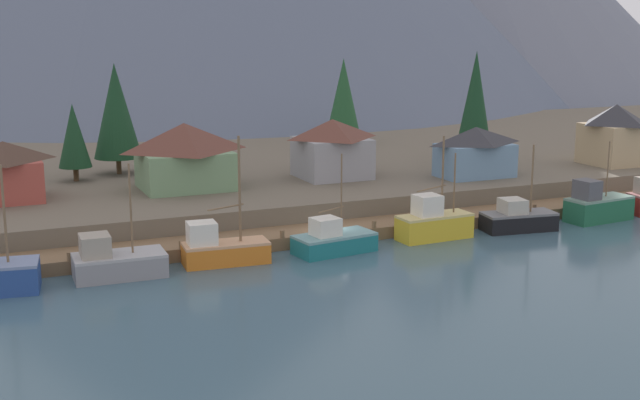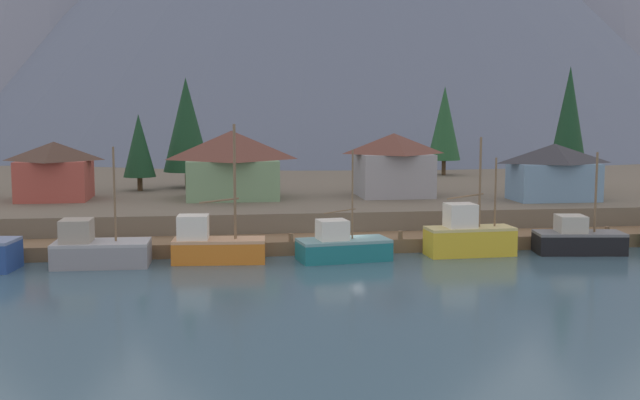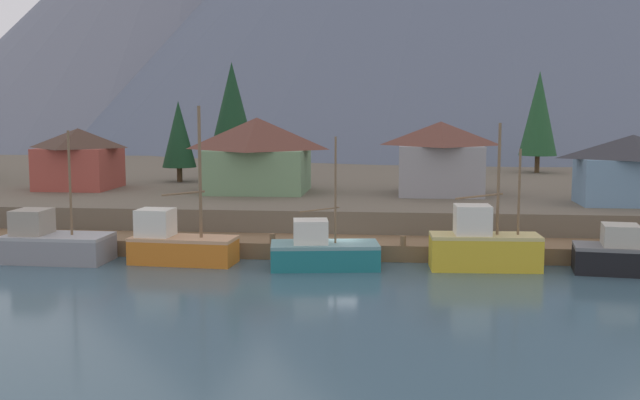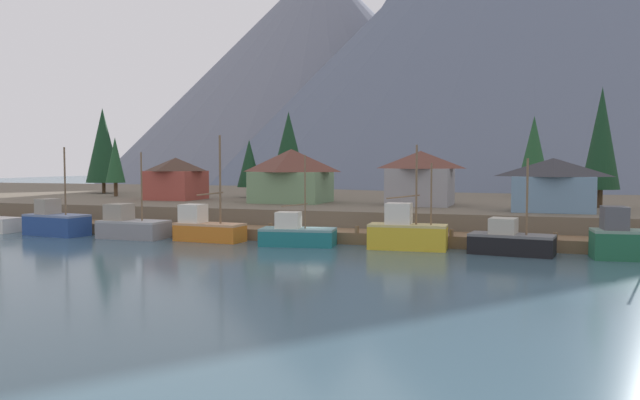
{
  "view_description": "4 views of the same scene",
  "coord_description": "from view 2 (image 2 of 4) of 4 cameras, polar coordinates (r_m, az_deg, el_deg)",
  "views": [
    {
      "loc": [
        -26.31,
        -58.74,
        17.32
      ],
      "look_at": [
        -0.28,
        1.4,
        3.46
      ],
      "focal_mm": 46.94,
      "sensor_mm": 36.0,
      "label": 1
    },
    {
      "loc": [
        -9.57,
        -55.25,
        10.45
      ],
      "look_at": [
        -1.46,
        3.41,
        3.59
      ],
      "focal_mm": 44.37,
      "sensor_mm": 36.0,
      "label": 2
    },
    {
      "loc": [
        3.72,
        -45.8,
        9.32
      ],
      "look_at": [
        -1.21,
        1.72,
        3.54
      ],
      "focal_mm": 43.03,
      "sensor_mm": 36.0,
      "label": 3
    },
    {
      "loc": [
        18.46,
        -53.26,
        7.09
      ],
      "look_at": [
        -0.2,
        2.84,
        3.6
      ],
      "focal_mm": 36.48,
      "sensor_mm": 36.0,
      "label": 4
    }
  ],
  "objects": [
    {
      "name": "fishing_boat_grey",
      "position": [
        54.78,
        -15.73,
        -3.46
      ],
      "size": [
        6.34,
        3.33,
        7.96
      ],
      "rotation": [
        0.0,
        0.0,
        -0.03
      ],
      "color": "gray",
      "rests_on": "ground_plane"
    },
    {
      "name": "conifer_back_right",
      "position": [
        78.59,
        -12.92,
        3.84
      ],
      "size": [
        3.13,
        3.13,
        7.44
      ],
      "color": "#4C3823",
      "rests_on": "shoreline_bank"
    },
    {
      "name": "shoreline_bank",
      "position": [
        88.26,
        -1.61,
        0.62
      ],
      "size": [
        400.0,
        56.0,
        2.5
      ],
      "primitive_type": "cube",
      "color": "#665B4C",
      "rests_on": "ground_plane"
    },
    {
      "name": "house_blue",
      "position": [
        71.61,
        16.51,
        1.99
      ],
      "size": [
        7.51,
        4.52,
        4.93
      ],
      "color": "#6689A8",
      "rests_on": "shoreline_bank"
    },
    {
      "name": "house_red",
      "position": [
        72.87,
        -18.59,
        2.05
      ],
      "size": [
        6.18,
        6.2,
        5.09
      ],
      "color": "#9E4238",
      "rests_on": "shoreline_bank"
    },
    {
      "name": "conifer_near_left",
      "position": [
        80.63,
        -9.62,
        5.37
      ],
      "size": [
        4.73,
        4.73,
        11.05
      ],
      "color": "#4C3823",
      "rests_on": "shoreline_bank"
    },
    {
      "name": "house_grey",
      "position": [
        72.34,
        5.32,
        2.6
      ],
      "size": [
        6.77,
        6.47,
        5.73
      ],
      "color": "gray",
      "rests_on": "shoreline_bank"
    },
    {
      "name": "ground_plane",
      "position": [
        76.64,
        -0.62,
        -1.6
      ],
      "size": [
        400.0,
        400.0,
        1.0
      ],
      "primitive_type": "cube",
      "color": "#3D5B6B"
    },
    {
      "name": "mountain_central_peak",
      "position": [
        182.94,
        -11.08,
        12.02
      ],
      "size": [
        70.8,
        70.8,
        56.14
      ],
      "primitive_type": "cone",
      "color": "slate",
      "rests_on": "ground_plane"
    },
    {
      "name": "mountain_west_peak",
      "position": [
        208.95,
        -19.04,
        13.25
      ],
      "size": [
        141.51,
        141.51,
        71.8
      ],
      "primitive_type": "cone",
      "color": "slate",
      "rests_on": "ground_plane"
    },
    {
      "name": "fishing_boat_orange",
      "position": [
        54.48,
        -7.65,
        -3.25
      ],
      "size": [
        6.43,
        2.93,
        9.42
      ],
      "rotation": [
        0.0,
        0.0,
        -0.08
      ],
      "color": "#CC6B1E",
      "rests_on": "ground_plane"
    },
    {
      "name": "fishing_boat_black",
      "position": [
        60.27,
        18.1,
        -2.71
      ],
      "size": [
        6.54,
        3.4,
        7.35
      ],
      "rotation": [
        0.0,
        0.0,
        -0.13
      ],
      "color": "black",
      "rests_on": "ground_plane"
    },
    {
      "name": "fishing_boat_teal",
      "position": [
        54.77,
        1.59,
        -3.36
      ],
      "size": [
        6.6,
        3.74,
        7.66
      ],
      "rotation": [
        0.0,
        0.0,
        0.14
      ],
      "color": "#196B70",
      "rests_on": "ground_plane"
    },
    {
      "name": "mountain_far_ridge",
      "position": [
        227.99,
        19.96,
        12.63
      ],
      "size": [
        143.61,
        143.61,
        71.82
      ],
      "primitive_type": "cone",
      "color": "slate",
      "rests_on": "ground_plane"
    },
    {
      "name": "conifer_back_left",
      "position": [
        79.9,
        17.52,
        5.56
      ],
      "size": [
        3.68,
        3.68,
        12.01
      ],
      "color": "#4C3823",
      "rests_on": "shoreline_bank"
    },
    {
      "name": "conifer_mid_left",
      "position": [
        95.92,
        8.97,
        5.48
      ],
      "size": [
        3.93,
        3.93,
        10.61
      ],
      "color": "#4C3823",
      "rests_on": "shoreline_bank"
    },
    {
      "name": "fishing_boat_yellow",
      "position": [
        57.5,
        10.64,
        -2.58
      ],
      "size": [
        6.36,
        2.66,
        8.45
      ],
      "rotation": [
        0.0,
        0.0,
        0.05
      ],
      "color": "gold",
      "rests_on": "ground_plane"
    },
    {
      "name": "dock",
      "position": [
        58.88,
        1.6,
        -3.12
      ],
      "size": [
        80.0,
        4.0,
        1.6
      ],
      "color": "brown",
      "rests_on": "ground_plane"
    },
    {
      "name": "house_green",
      "position": [
        70.66,
        -6.37,
        2.62
      ],
      "size": [
        8.37,
        7.16,
        6.02
      ],
      "color": "#6B8E66",
      "rests_on": "shoreline_bank"
    }
  ]
}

